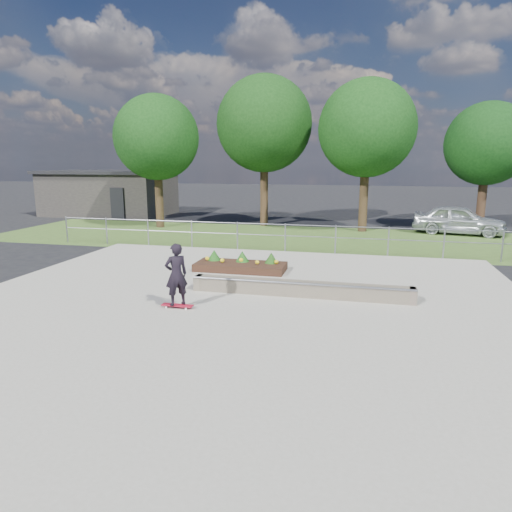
{
  "coord_description": "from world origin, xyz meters",
  "views": [
    {
      "loc": [
        2.99,
        -10.39,
        3.67
      ],
      "look_at": [
        0.2,
        1.5,
        1.1
      ],
      "focal_mm": 32.0,
      "sensor_mm": 36.0,
      "label": 1
    }
  ],
  "objects_px": {
    "grind_ledge": "(300,289)",
    "skateboarder": "(176,275)",
    "parked_car": "(459,220)",
    "planter_bed": "(241,265)"
  },
  "relations": [
    {
      "from": "planter_bed",
      "to": "grind_ledge",
      "type": "bearing_deg",
      "value": -47.11
    },
    {
      "from": "grind_ledge",
      "to": "skateboarder",
      "type": "relative_size",
      "value": 3.66
    },
    {
      "from": "planter_bed",
      "to": "parked_car",
      "type": "distance_m",
      "value": 13.34
    },
    {
      "from": "skateboarder",
      "to": "grind_ledge",
      "type": "bearing_deg",
      "value": 31.29
    },
    {
      "from": "parked_car",
      "to": "skateboarder",
      "type": "bearing_deg",
      "value": 160.15
    },
    {
      "from": "grind_ledge",
      "to": "parked_car",
      "type": "xyz_separation_m",
      "value": [
        6.28,
        12.69,
        0.48
      ]
    },
    {
      "from": "parked_car",
      "to": "grind_ledge",
      "type": "bearing_deg",
      "value": 166.13
    },
    {
      "from": "grind_ledge",
      "to": "planter_bed",
      "type": "bearing_deg",
      "value": 132.89
    },
    {
      "from": "grind_ledge",
      "to": "skateboarder",
      "type": "xyz_separation_m",
      "value": [
        -2.84,
        -1.72,
        0.65
      ]
    },
    {
      "from": "planter_bed",
      "to": "skateboarder",
      "type": "xyz_separation_m",
      "value": [
        -0.49,
        -4.25,
        0.67
      ]
    }
  ]
}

